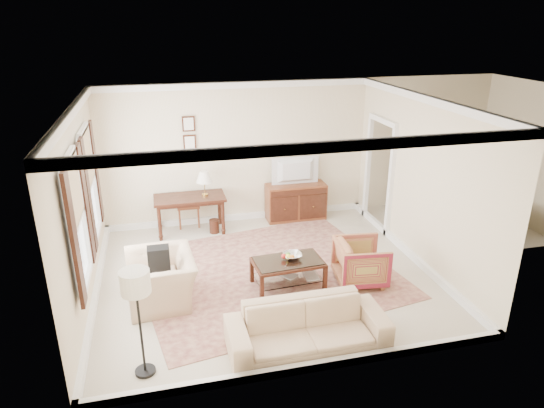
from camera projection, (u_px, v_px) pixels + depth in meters
name	position (u px, v px, depth m)	size (l,w,h in m)	color
room_shell	(264.00, 131.00, 7.31)	(5.51, 5.01, 2.91)	beige
annex_bedroom	(462.00, 208.00, 10.11)	(3.00, 2.70, 2.90)	beige
window_front	(77.00, 221.00, 6.41)	(0.12, 1.56, 1.80)	#CCB284
window_rear	(90.00, 183.00, 7.86)	(0.12, 1.56, 1.80)	#CCB284
doorway	(379.00, 176.00, 9.77)	(0.10, 1.12, 2.25)	white
rug	(266.00, 273.00, 8.24)	(4.10, 3.51, 0.01)	maroon
writing_desk	(190.00, 202.00, 9.59)	(1.39, 0.69, 0.76)	#401D12
desk_chair	(188.00, 202.00, 9.95)	(0.45, 0.45, 1.05)	brown
desk_lamp	(204.00, 183.00, 9.53)	(0.32, 0.32, 0.50)	silver
framed_prints	(189.00, 133.00, 9.53)	(0.25, 0.04, 0.68)	#401D12
sideboard	(296.00, 201.00, 10.34)	(1.26, 0.48, 0.78)	brown
tv	(297.00, 163.00, 10.01)	(0.95, 0.55, 0.13)	black
coffee_table	(288.00, 266.00, 7.73)	(1.14, 0.72, 0.47)	#401D12
fruit_bowl	(292.00, 255.00, 7.74)	(0.42, 0.42, 0.10)	silver
book_a	(284.00, 277.00, 7.75)	(0.28, 0.04, 0.38)	brown
book_b	(305.00, 277.00, 7.78)	(0.28, 0.03, 0.38)	brown
striped_armchair	(361.00, 260.00, 7.83)	(0.78, 0.73, 0.80)	maroon
club_armchair	(161.00, 272.00, 7.29)	(1.13, 0.73, 0.99)	tan
backpack	(159.00, 258.00, 7.17)	(0.32, 0.22, 0.40)	black
sofa	(308.00, 321.00, 6.26)	(2.09, 0.61, 0.82)	tan
floor_lamp	(136.00, 290.00, 5.53)	(0.35, 0.35, 1.41)	black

